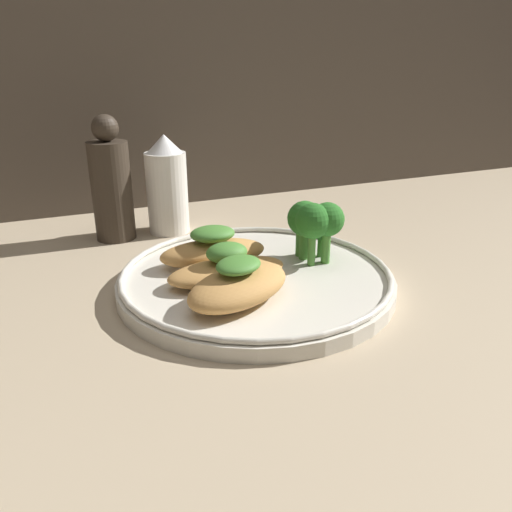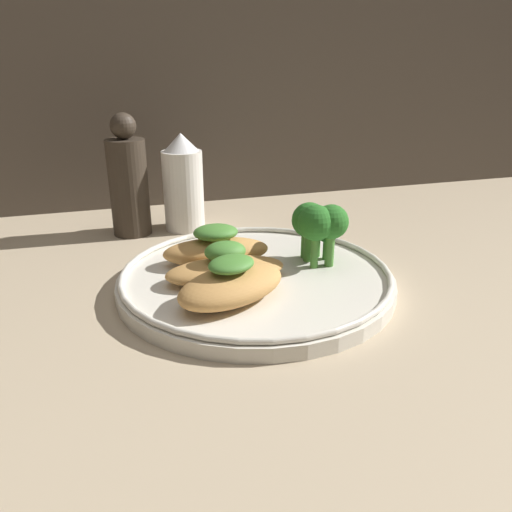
% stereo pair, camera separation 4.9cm
% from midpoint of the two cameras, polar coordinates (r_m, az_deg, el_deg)
% --- Properties ---
extents(ground_plane, '(1.80, 1.80, 0.01)m').
position_cam_midpoint_polar(ground_plane, '(0.51, 2.78, -4.12)').
color(ground_plane, tan).
extents(plate, '(0.28, 0.28, 0.02)m').
position_cam_midpoint_polar(plate, '(0.50, 2.81, -2.60)').
color(plate, silver).
rests_on(plate, ground_plane).
extents(grilled_meat_front, '(0.12, 0.10, 0.04)m').
position_cam_midpoint_polar(grilled_meat_front, '(0.44, 0.40, -3.27)').
color(grilled_meat_front, tan).
rests_on(grilled_meat_front, plate).
extents(grilled_meat_middle, '(0.12, 0.05, 0.04)m').
position_cam_midpoint_polar(grilled_meat_middle, '(0.48, -0.58, -1.38)').
color(grilled_meat_middle, tan).
rests_on(grilled_meat_middle, plate).
extents(grilled_meat_back, '(0.12, 0.06, 0.04)m').
position_cam_midpoint_polar(grilled_meat_back, '(0.52, -1.89, 0.83)').
color(grilled_meat_back, tan).
rests_on(grilled_meat_back, plate).
extents(broccoli_bunch, '(0.05, 0.06, 0.07)m').
position_cam_midpoint_polar(broccoli_bunch, '(0.52, 9.76, 3.59)').
color(broccoli_bunch, '#4C8E38').
rests_on(broccoli_bunch, plate).
extents(sauce_bottle, '(0.05, 0.05, 0.13)m').
position_cam_midpoint_polar(sauce_bottle, '(0.67, -6.23, 8.12)').
color(sauce_bottle, white).
rests_on(sauce_bottle, ground_plane).
extents(pepper_grinder, '(0.05, 0.05, 0.16)m').
position_cam_midpoint_polar(pepper_grinder, '(0.66, -12.29, 8.24)').
color(pepper_grinder, '#382D23').
rests_on(pepper_grinder, ground_plane).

